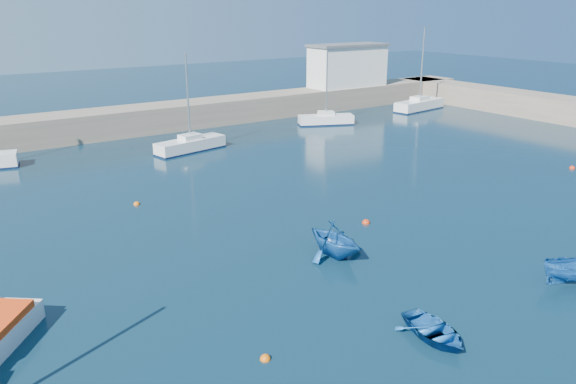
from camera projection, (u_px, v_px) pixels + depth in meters
ground at (524, 357)px, 20.83m from camera, size 220.00×220.00×0.00m
back_wall at (118, 122)px, 56.46m from camera, size 96.00×4.50×2.60m
right_arm at (507, 101)px, 69.07m from camera, size 4.50×32.00×2.60m
harbor_office at (348, 67)px, 71.34m from camera, size 10.00×4.00×5.00m
sailboat_6 at (190, 145)px, 50.24m from camera, size 6.83×3.08×8.68m
sailboat_7 at (326, 119)px, 61.57m from camera, size 6.14×3.91×7.93m
sailboat_8 at (419, 105)px, 70.17m from camera, size 7.85×3.18×10.00m
dinghy_center at (434, 331)px, 21.89m from camera, size 2.62×3.39×0.65m
dinghy_left at (334, 239)px, 29.01m from camera, size 3.36×3.82×1.89m
buoy_0 at (265, 359)px, 20.69m from camera, size 0.41×0.41×0.41m
buoy_1 at (366, 223)px, 33.67m from camera, size 0.49×0.49×0.49m
buoy_3 at (137, 205)px, 36.83m from camera, size 0.43×0.43×0.43m
buoy_4 at (572, 168)px, 45.03m from camera, size 0.47×0.47×0.47m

